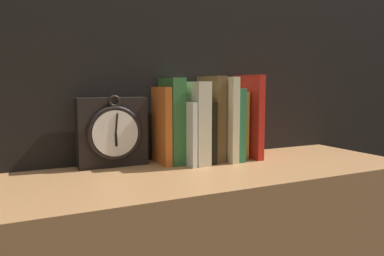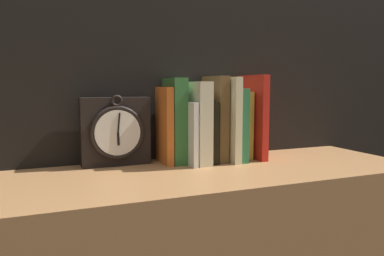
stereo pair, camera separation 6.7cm
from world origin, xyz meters
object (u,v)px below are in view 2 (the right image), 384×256
book_slot3_cream (196,122)px  book_slot5_brown (215,118)px  book_slot9_red (252,117)px  book_slot1_green (174,121)px  book_slot6_cream (226,119)px  clock (116,131)px  book_slot7_green (233,124)px  book_slot0_orange (164,125)px  book_slot4_black (206,131)px  book_slot2_white (186,133)px  book_slot8_yellow (239,125)px

book_slot3_cream → book_slot5_brown: bearing=9.8°
book_slot5_brown → book_slot9_red: book_slot9_red is taller
book_slot1_green → book_slot6_cream: 0.16m
clock → book_slot5_brown: bearing=-6.9°
book_slot7_green → book_slot0_orange: bearing=174.3°
book_slot3_cream → book_slot4_black: book_slot3_cream is taller
book_slot2_white → book_slot8_yellow: (0.19, 0.02, 0.01)m
book_slot1_green → book_slot9_red: 0.25m
book_slot3_cream → book_slot8_yellow: book_slot3_cream is taller
clock → book_slot0_orange: book_slot0_orange is taller
book_slot1_green → book_slot7_green: 0.18m
book_slot3_cream → book_slot7_green: (0.12, 0.00, -0.01)m
book_slot0_orange → book_slot9_red: 0.28m
book_slot1_green → book_slot4_black: bearing=-7.5°
book_slot4_black → book_slot6_cream: size_ratio=0.71×
clock → book_slot6_cream: 0.33m
book_slot3_cream → clock: bearing=168.2°
book_slot3_cream → book_slot0_orange: bearing=166.5°
book_slot4_black → book_slot9_red: 0.16m
clock → book_slot1_green: book_slot1_green is taller
clock → book_slot8_yellow: book_slot8_yellow is taller
book_slot4_black → book_slot5_brown: bearing=7.8°
book_slot7_green → book_slot9_red: (0.07, 0.00, 0.02)m
book_slot4_black → clock: bearing=171.4°
book_slot3_cream → book_slot8_yellow: bearing=7.9°
book_slot4_black → book_slot8_yellow: bearing=6.8°
clock → book_slot8_yellow: size_ratio=0.97×
book_slot6_cream → book_slot8_yellow: (0.06, 0.02, -0.02)m
clock → book_slot5_brown: 0.30m
book_slot4_black → book_slot9_red: bearing=-2.2°
book_slot4_black → book_slot8_yellow: (0.12, 0.01, 0.01)m
clock → book_slot9_red: size_ratio=0.78×
book_slot4_black → book_slot5_brown: size_ratio=0.70×
clock → book_slot3_cream: size_ratio=0.85×
book_slot5_brown → book_slot6_cream: book_slot5_brown is taller
book_slot0_orange → book_slot5_brown: bearing=-3.7°
book_slot2_white → book_slot8_yellow: 0.19m
book_slot7_green → book_slot6_cream: bearing=-174.0°
book_slot1_green → book_slot5_brown: book_slot5_brown is taller
book_slot0_orange → book_slot3_cream: 0.09m
clock → book_slot4_black: (0.26, -0.04, -0.01)m
book_slot1_green → book_slot8_yellow: bearing=0.4°
book_slot1_green → book_slot4_black: book_slot1_green is taller
book_slot5_brown → book_slot7_green: (0.06, -0.01, -0.02)m
book_slot6_cream → book_slot8_yellow: bearing=22.2°
book_slot5_brown → book_slot6_cream: (0.03, -0.01, -0.00)m
book_slot3_cream → book_slot9_red: bearing=0.4°
book_slot6_cream → book_slot0_orange: bearing=172.8°
book_slot1_green → book_slot9_red: (0.25, -0.02, 0.01)m
clock → book_slot6_cream: bearing=-8.6°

